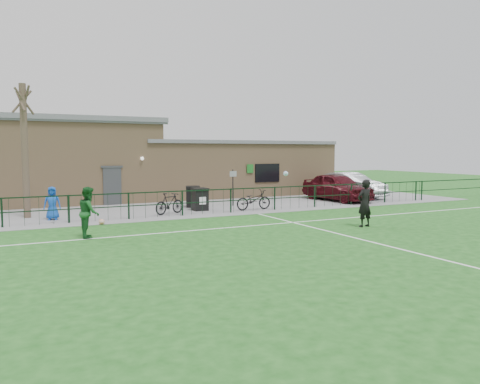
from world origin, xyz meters
name	(u,v)px	position (x,y,z in m)	size (l,w,h in m)	color
ground	(308,243)	(0.00, 0.00, 0.00)	(90.00, 90.00, 0.00)	#174E17
paving_strip	(175,203)	(0.00, 13.50, 0.01)	(34.00, 13.00, 0.02)	gray
pitch_line_touch	(214,214)	(0.00, 7.80, 0.00)	(28.00, 0.10, 0.01)	white
pitch_line_mid	(251,226)	(0.00, 4.00, 0.00)	(28.00, 0.10, 0.01)	white
pitch_line_perp	(356,238)	(2.00, 0.00, 0.00)	(0.10, 16.00, 0.01)	white
perimeter_fence	(212,202)	(0.00, 8.00, 0.60)	(28.00, 0.10, 1.20)	black
bare_tree	(25,152)	(-8.00, 10.50, 3.00)	(0.30, 0.30, 6.00)	#47382B
wheelie_bin_left	(193,197)	(0.13, 10.94, 0.54)	(0.69, 0.78, 1.04)	black
wheelie_bin_right	(200,200)	(-0.05, 9.47, 0.55)	(0.69, 0.79, 1.05)	black
sign_post	(233,188)	(2.31, 10.47, 1.02)	(0.06, 0.06, 2.00)	black
car_maroon	(337,187)	(9.16, 10.12, 0.85)	(1.97, 4.90, 1.67)	#460C14
car_silver	(350,185)	(11.13, 11.25, 0.83)	(1.71, 4.92, 1.62)	#B1B4B9
bicycle_d	(169,203)	(-1.88, 8.76, 0.53)	(0.48, 1.70, 1.02)	black
bicycle_e	(254,200)	(2.50, 8.43, 0.53)	(0.68, 1.94, 1.02)	black
spectator_child	(52,203)	(-7.04, 9.30, 0.75)	(0.71, 0.46, 1.46)	#1249B0
goalkeeper_kick	(363,203)	(3.91, 1.83, 0.97)	(2.09, 3.69, 2.13)	black
outfield_player	(89,212)	(-6.25, 4.31, 0.89)	(0.87, 0.68, 1.78)	#175221
ball_ground	(102,222)	(-5.35, 7.03, 0.12)	(0.24, 0.24, 0.24)	silver
clubhouse	(146,164)	(-0.88, 16.50, 2.22)	(24.25, 5.40, 4.96)	tan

